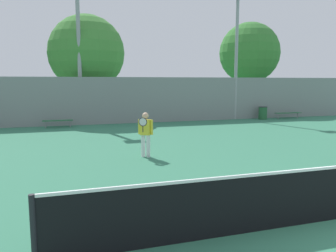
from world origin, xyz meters
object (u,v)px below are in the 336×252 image
(bench_adjacent_court, at_px, (58,121))
(trash_bin, at_px, (263,113))
(light_pole_far_right, at_px, (237,43))
(bench_courtside_near, at_px, (288,113))
(tennis_player, at_px, (145,132))
(tree_green_broad, at_px, (249,53))
(light_pole_near_left, at_px, (79,39))
(tree_green_tall, at_px, (87,53))

(bench_adjacent_court, relative_size, trash_bin, 1.90)
(light_pole_far_right, bearing_deg, bench_courtside_near, -11.37)
(tennis_player, relative_size, bench_adjacent_court, 0.93)
(tree_green_broad, bearing_deg, trash_bin, -110.03)
(light_pole_near_left, distance_m, light_pole_far_right, 10.79)
(bench_courtside_near, relative_size, light_pole_near_left, 0.23)
(light_pole_near_left, height_order, light_pole_far_right, light_pole_near_left)
(light_pole_near_left, height_order, trash_bin, light_pole_near_left)
(light_pole_near_left, relative_size, tree_green_broad, 1.15)
(tree_green_broad, bearing_deg, bench_adjacent_court, -161.24)
(tennis_player, bearing_deg, light_pole_far_right, 80.05)
(bench_courtside_near, distance_m, tree_green_tall, 15.25)
(tennis_player, relative_size, light_pole_far_right, 0.18)
(light_pole_near_left, xyz_separation_m, light_pole_far_right, (10.78, -0.54, 0.03))
(trash_bin, bearing_deg, tennis_player, -139.92)
(light_pole_far_right, xyz_separation_m, tree_green_broad, (3.84, 4.65, -0.19))
(trash_bin, distance_m, tree_green_tall, 13.29)
(bench_adjacent_court, bearing_deg, light_pole_far_right, 3.75)
(bench_adjacent_court, bearing_deg, light_pole_near_left, 43.37)
(tennis_player, bearing_deg, bench_adjacent_court, 141.93)
(bench_adjacent_court, distance_m, trash_bin, 14.09)
(bench_adjacent_court, xyz_separation_m, light_pole_far_right, (12.20, 0.80, 5.00))
(tree_green_broad, bearing_deg, tree_green_tall, -173.16)
(tree_green_broad, bearing_deg, tennis_player, -131.50)
(bench_adjacent_court, bearing_deg, bench_courtside_near, -0.00)
(light_pole_far_right, distance_m, trash_bin, 5.33)
(light_pole_far_right, distance_m, tree_green_broad, 6.03)
(bench_courtside_near, xyz_separation_m, light_pole_near_left, (-14.76, 1.34, 4.96))
(trash_bin, bearing_deg, tree_green_broad, 69.97)
(bench_adjacent_court, height_order, tree_green_broad, tree_green_broad)
(bench_courtside_near, relative_size, trash_bin, 2.31)
(tennis_player, height_order, light_pole_near_left, light_pole_near_left)
(tennis_player, bearing_deg, trash_bin, 72.51)
(bench_courtside_near, bearing_deg, bench_adjacent_court, 180.00)
(light_pole_far_right, xyz_separation_m, trash_bin, (1.89, -0.70, -4.93))
(tree_green_tall, bearing_deg, trash_bin, -16.93)
(tennis_player, xyz_separation_m, light_pole_near_left, (-1.78, 10.40, 4.45))
(bench_adjacent_court, height_order, light_pole_near_left, light_pole_near_left)
(light_pole_far_right, bearing_deg, tennis_player, -132.39)
(tree_green_tall, relative_size, tree_green_broad, 0.94)
(tennis_player, distance_m, light_pole_far_right, 14.07)
(bench_adjacent_court, distance_m, tree_green_tall, 6.06)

